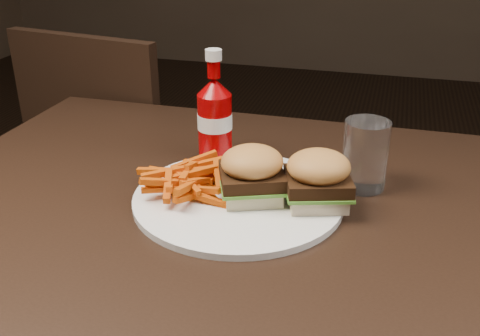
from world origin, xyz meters
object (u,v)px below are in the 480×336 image
(tumbler, at_px, (365,155))
(chair_far, at_px, (140,179))
(plate, at_px, (238,198))
(ketchup_bottle, at_px, (215,127))
(dining_table, at_px, (299,232))

(tumbler, bearing_deg, chair_far, 141.09)
(plate, distance_m, tumbler, 0.20)
(chair_far, xyz_separation_m, tumbler, (0.64, -0.52, 0.38))
(chair_far, distance_m, ketchup_bottle, 0.73)
(ketchup_bottle, bearing_deg, dining_table, -42.34)
(chair_far, height_order, plate, plate)
(dining_table, xyz_separation_m, chair_far, (-0.56, 0.64, -0.30))
(tumbler, bearing_deg, ketchup_bottle, 171.95)
(dining_table, height_order, chair_far, dining_table)
(dining_table, height_order, plate, plate)
(plate, relative_size, tumbler, 2.89)
(dining_table, relative_size, tumbler, 11.21)
(chair_far, distance_m, plate, 0.84)
(chair_far, height_order, tumbler, tumbler)
(dining_table, distance_m, chair_far, 0.91)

